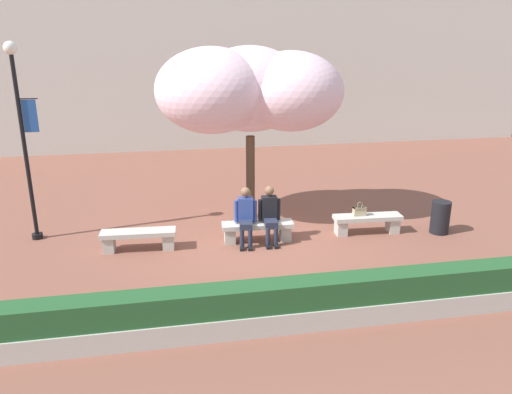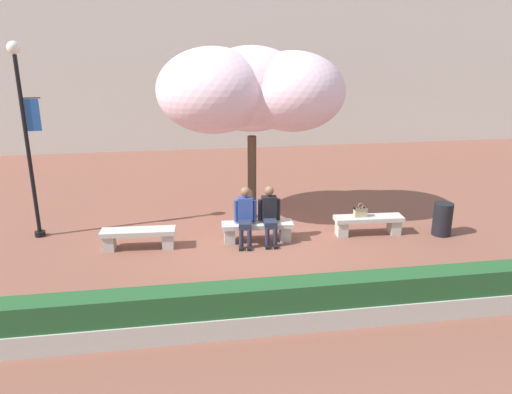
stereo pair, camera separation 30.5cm
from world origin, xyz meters
name	(u,v)px [view 1 (the left image)]	position (x,y,z in m)	size (l,w,h in m)	color
ground_plane	(258,241)	(0.00, 0.00, 0.00)	(100.00, 100.00, 0.00)	brown
building_facade	(205,37)	(0.00, 12.03, 4.46)	(28.00, 4.00, 8.91)	beige
stone_bench_west_end	(138,237)	(-2.65, 0.00, 0.30)	(1.64, 0.51, 0.45)	#BCB7AD
stone_bench_near_west	(258,229)	(0.00, 0.00, 0.30)	(1.64, 0.51, 0.45)	#BCB7AD
stone_bench_center	(367,221)	(2.65, 0.00, 0.30)	(1.64, 0.51, 0.45)	#BCB7AD
person_seated_left	(246,214)	(-0.28, -0.05, 0.70)	(0.51, 0.72, 1.29)	black
person_seated_right	(270,212)	(0.27, -0.05, 0.70)	(0.51, 0.69, 1.29)	black
handbag	(360,210)	(2.44, 0.02, 0.58)	(0.30, 0.15, 0.34)	tan
cherry_tree_main	(249,90)	(0.06, 1.45, 3.25)	(4.46, 2.83, 4.28)	#473323
lamp_post_with_banner	(22,126)	(-4.98, 1.11, 2.62)	(0.54, 0.28, 4.39)	black
planter_hedge_foreground	(299,304)	(0.00, -3.56, 0.39)	(11.35, 0.50, 0.80)	#BCB7AD
trash_bin	(440,217)	(4.36, -0.29, 0.39)	(0.44, 0.44, 0.78)	black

